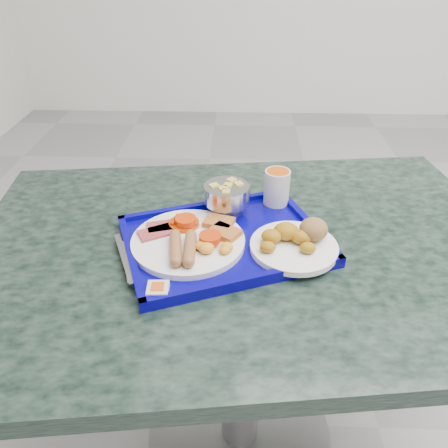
% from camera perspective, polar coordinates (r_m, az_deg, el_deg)
% --- Properties ---
extents(table, '(1.28, 0.93, 0.75)m').
position_cam_1_polar(table, '(1.08, 2.56, -10.59)').
color(table, slate).
rests_on(table, floor).
extents(tray, '(0.49, 0.43, 0.02)m').
position_cam_1_polar(tray, '(0.94, 0.00, -2.31)').
color(tray, '#070280').
rests_on(tray, table).
extents(main_plate, '(0.24, 0.24, 0.04)m').
position_cam_1_polar(main_plate, '(0.92, -4.34, -2.03)').
color(main_plate, white).
rests_on(main_plate, tray).
extents(bread_plate, '(0.18, 0.18, 0.06)m').
position_cam_1_polar(bread_plate, '(0.92, 9.38, -2.13)').
color(bread_plate, white).
rests_on(bread_plate, tray).
extents(fruit_bowl, '(0.10, 0.10, 0.07)m').
position_cam_1_polar(fruit_bowl, '(1.01, 0.37, 3.86)').
color(fruit_bowl, '#B1B1B3').
rests_on(fruit_bowl, tray).
extents(juice_cup, '(0.06, 0.06, 0.09)m').
position_cam_1_polar(juice_cup, '(1.06, 6.92, 4.93)').
color(juice_cup, silver).
rests_on(juice_cup, tray).
extents(spoon, '(0.08, 0.18, 0.01)m').
position_cam_1_polar(spoon, '(0.94, -10.56, -2.37)').
color(spoon, '#B1B1B3').
rests_on(spoon, tray).
extents(knife, '(0.08, 0.16, 0.00)m').
position_cam_1_polar(knife, '(0.91, -12.92, -4.30)').
color(knife, '#B1B1B3').
rests_on(knife, tray).
extents(jam_packet, '(0.04, 0.04, 0.02)m').
position_cam_1_polar(jam_packet, '(0.81, -8.62, -8.46)').
color(jam_packet, silver).
rests_on(jam_packet, tray).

